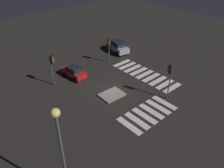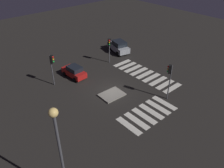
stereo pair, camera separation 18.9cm
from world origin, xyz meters
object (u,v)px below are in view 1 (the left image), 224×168
at_px(car_red, 74,72).
at_px(traffic_light_east, 170,74).
at_px(traffic_light_north, 109,45).
at_px(traffic_light_west, 52,63).
at_px(car_silver, 118,46).
at_px(street_lamp, 61,144).
at_px(traffic_island, 112,95).

height_order(car_red, traffic_light_east, traffic_light_east).
xyz_separation_m(car_red, traffic_light_north, (6.31, 0.03, 2.13)).
relative_size(traffic_light_west, traffic_light_north, 1.07).
xyz_separation_m(car_silver, street_lamp, (-19.98, -16.38, 4.59)).
bearing_deg(car_silver, traffic_light_west, 112.33).
relative_size(car_red, traffic_light_north, 0.99).
height_order(traffic_light_east, street_lamp, street_lamp).
xyz_separation_m(traffic_island, traffic_light_north, (5.38, 6.71, 2.84)).
height_order(car_red, traffic_light_west, traffic_light_west).
height_order(traffic_light_east, traffic_light_north, traffic_light_east).
bearing_deg(traffic_light_north, traffic_island, -0.49).
xyz_separation_m(traffic_light_east, traffic_light_north, (1.02, 11.39, -0.40)).
bearing_deg(street_lamp, traffic_light_west, 64.24).
height_order(traffic_light_west, traffic_light_north, traffic_light_west).
distance_m(traffic_island, traffic_light_east, 7.18).
bearing_deg(traffic_light_east, traffic_light_north, -39.63).
height_order(car_silver, traffic_light_north, traffic_light_north).
distance_m(traffic_light_north, street_lamp, 21.72).
bearing_deg(traffic_island, car_red, 97.87).
bearing_deg(traffic_light_west, street_lamp, -63.86).
bearing_deg(street_lamp, car_red, 55.38).
relative_size(car_silver, traffic_light_north, 1.22).
bearing_deg(car_silver, traffic_light_north, 131.42).
relative_size(traffic_light_east, street_lamp, 0.54).
relative_size(traffic_island, traffic_light_west, 0.70).
height_order(traffic_island, street_lamp, street_lamp).
distance_m(traffic_light_east, traffic_light_north, 11.44).
bearing_deg(street_lamp, car_silver, 39.35).
height_order(traffic_island, traffic_light_north, traffic_light_north).
xyz_separation_m(traffic_island, car_silver, (9.21, 8.81, 0.87)).
bearing_deg(traffic_light_east, street_lamp, 66.28).
height_order(car_red, traffic_light_north, traffic_light_north).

